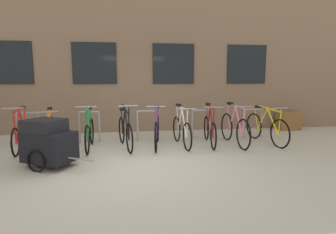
% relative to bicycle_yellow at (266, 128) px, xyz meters
% --- Properties ---
extents(ground_plane, '(42.00, 42.00, 0.00)m').
position_rel_bicycle_yellow_xyz_m(ground_plane, '(-3.37, -1.31, -0.39)').
color(ground_plane, '#B2ADA0').
extents(storefront_building, '(28.00, 7.49, 4.95)m').
position_rel_bicycle_yellow_xyz_m(storefront_building, '(-3.37, 5.61, 2.09)').
color(storefront_building, '#7A604C').
rests_on(storefront_building, ground).
extents(bike_rack, '(6.55, 0.05, 0.83)m').
position_rel_bicycle_yellow_xyz_m(bike_rack, '(-3.08, 0.59, 0.11)').
color(bike_rack, gray).
rests_on(bike_rack, ground).
extents(bicycle_yellow, '(0.44, 1.81, 1.00)m').
position_rel_bicycle_yellow_xyz_m(bicycle_yellow, '(0.00, 0.00, 0.00)').
color(bicycle_yellow, black).
rests_on(bicycle_yellow, ground).
extents(bicycle_white, '(0.44, 1.65, 1.04)m').
position_rel_bicycle_yellow_xyz_m(bicycle_white, '(-2.25, 0.00, -0.01)').
color(bicycle_white, black).
rests_on(bicycle_white, ground).
extents(bicycle_pink, '(0.44, 1.78, 1.07)m').
position_rel_bicycle_yellow_xyz_m(bicycle_pink, '(-0.89, -0.06, 0.02)').
color(bicycle_pink, black).
rests_on(bicycle_pink, ground).
extents(bicycle_green, '(0.44, 1.64, 1.09)m').
position_rel_bicycle_yellow_xyz_m(bicycle_green, '(-4.49, -0.02, -0.01)').
color(bicycle_green, black).
rests_on(bicycle_green, ground).
extents(bicycle_red, '(0.44, 1.65, 1.07)m').
position_rel_bicycle_yellow_xyz_m(bicycle_red, '(-6.06, 0.07, -0.02)').
color(bicycle_red, black).
rests_on(bicycle_red, ground).
extents(bicycle_black, '(0.52, 1.68, 1.10)m').
position_rel_bicycle_yellow_xyz_m(bicycle_black, '(-3.64, -0.02, -0.00)').
color(bicycle_black, black).
rests_on(bicycle_black, ground).
extents(bicycle_purple, '(0.44, 1.78, 1.07)m').
position_rel_bicycle_yellow_xyz_m(bicycle_purple, '(-2.87, 0.02, 0.01)').
color(bicycle_purple, black).
rests_on(bicycle_purple, ground).
extents(bicycle_maroon, '(0.44, 1.71, 1.05)m').
position_rel_bicycle_yellow_xyz_m(bicycle_maroon, '(-1.51, 0.03, -0.01)').
color(bicycle_maroon, black).
rests_on(bicycle_maroon, ground).
extents(bicycle_orange, '(0.53, 1.71, 0.99)m').
position_rel_bicycle_yellow_xyz_m(bicycle_orange, '(-5.41, 0.10, 0.01)').
color(bicycle_orange, black).
rests_on(bicycle_orange, ground).
extents(bike_trailer, '(1.42, 0.98, 0.93)m').
position_rel_bicycle_yellow_xyz_m(bike_trailer, '(-5.05, -1.23, 0.08)').
color(bike_trailer, black).
rests_on(bike_trailer, ground).
extents(planter_box, '(0.70, 0.44, 0.60)m').
position_rel_bicycle_yellow_xyz_m(planter_box, '(1.61, 1.54, -0.09)').
color(planter_box, brown).
rests_on(planter_box, ground).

